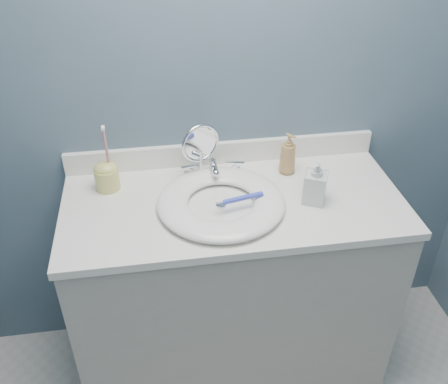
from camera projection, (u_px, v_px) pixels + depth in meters
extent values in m
cube|color=#4A606F|center=(222.00, 86.00, 1.83)|extent=(2.20, 0.02, 2.40)
cube|color=#B0ABA0|center=(232.00, 290.00, 2.04)|extent=(1.20, 0.55, 0.85)
cube|color=white|center=(234.00, 203.00, 1.79)|extent=(1.22, 0.57, 0.03)
cube|color=white|center=(222.00, 153.00, 1.97)|extent=(1.22, 0.02, 0.09)
cylinder|color=silver|center=(221.00, 205.00, 1.75)|extent=(0.04, 0.04, 0.01)
cube|color=silver|center=(213.00, 173.00, 1.92)|extent=(0.22, 0.05, 0.01)
cylinder|color=silver|center=(213.00, 167.00, 1.90)|extent=(0.03, 0.03, 0.06)
cylinder|color=silver|center=(214.00, 167.00, 1.85)|extent=(0.02, 0.09, 0.02)
sphere|color=silver|center=(216.00, 173.00, 1.82)|extent=(0.03, 0.03, 0.03)
cylinder|color=silver|center=(191.00, 171.00, 1.90)|extent=(0.02, 0.02, 0.03)
cube|color=silver|center=(191.00, 167.00, 1.89)|extent=(0.08, 0.03, 0.01)
cylinder|color=silver|center=(235.00, 168.00, 1.92)|extent=(0.02, 0.02, 0.03)
cube|color=silver|center=(235.00, 163.00, 1.91)|extent=(0.08, 0.03, 0.01)
cylinder|color=silver|center=(201.00, 177.00, 1.90)|extent=(0.09, 0.09, 0.01)
cylinder|color=silver|center=(201.00, 164.00, 1.87)|extent=(0.01, 0.01, 0.11)
torus|color=silver|center=(200.00, 143.00, 1.82)|extent=(0.15, 0.07, 0.15)
cylinder|color=white|center=(200.00, 143.00, 1.82)|extent=(0.12, 0.05, 0.13)
imported|color=#A77E4B|center=(288.00, 154.00, 1.89)|extent=(0.09, 0.09, 0.17)
imported|color=silver|center=(316.00, 181.00, 1.73)|extent=(0.10, 0.10, 0.17)
cylinder|color=#CFC967|center=(107.00, 179.00, 1.82)|extent=(0.09, 0.09, 0.08)
ellipsoid|color=#CFC967|center=(106.00, 169.00, 1.80)|extent=(0.09, 0.08, 0.05)
cylinder|color=#D3777E|center=(107.00, 150.00, 1.76)|extent=(0.01, 0.03, 0.17)
cube|color=white|center=(103.00, 128.00, 1.70)|extent=(0.01, 0.02, 0.01)
cube|color=blue|center=(242.00, 198.00, 1.72)|extent=(0.15, 0.05, 0.01)
cube|color=white|center=(219.00, 202.00, 1.69)|extent=(0.02, 0.02, 0.01)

